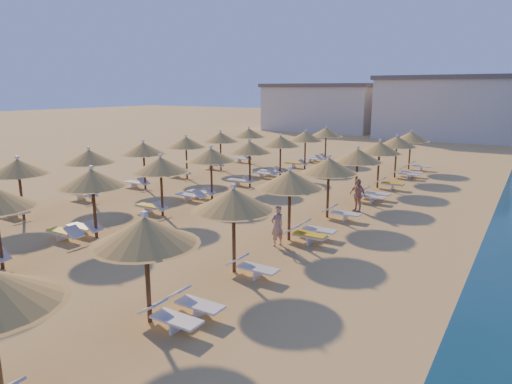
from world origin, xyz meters
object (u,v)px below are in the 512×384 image
Objects in this scene: parasol_row_east at (311,173)px; beachgoer_c at (358,195)px; beachgoer_a at (277,226)px; parasol_row_west at (188,160)px.

parasol_row_east reaches higher than beachgoer_c.
beachgoer_a is at bearing -75.67° from beachgoer_c.
parasol_row_west is 22.80× the size of beachgoer_c.
beachgoer_c is at bearing -166.01° from beachgoer_a.
parasol_row_east is 1.00× the size of parasol_row_west.
parasol_row_west reaches higher than beachgoer_c.
beachgoer_a is at bearing -22.56° from parasol_row_west.
parasol_row_east is 3.16m from beachgoer_a.
parasol_row_west is 7.29m from beachgoer_a.
beachgoer_a is (-0.07, -2.73, -1.59)m from parasol_row_east.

